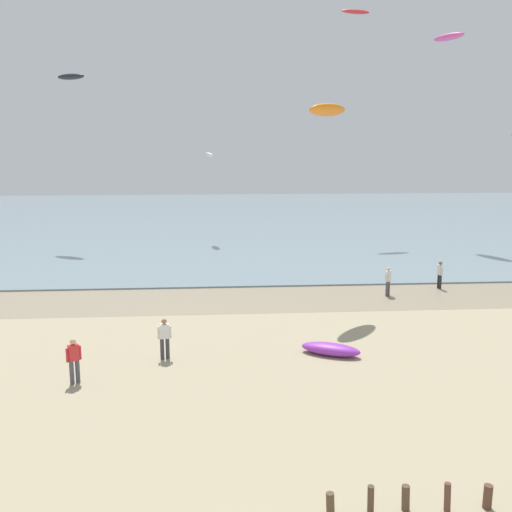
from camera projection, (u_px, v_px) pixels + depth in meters
The scene contains 12 objects.
wet_sand_strip at pixel (273, 299), 32.76m from camera, with size 120.00×5.71×0.01m, color gray.
sea at pixel (241, 218), 69.83m from camera, with size 160.00×70.00×0.10m, color gray.
person_nearest_camera at pixel (388, 280), 33.31m from camera, with size 0.40×0.46×1.71m.
person_by_waterline at pixel (440, 274), 34.98m from camera, with size 0.24×0.57×1.71m.
person_right_flank at pixel (74, 359), 20.93m from camera, with size 0.49×0.38×1.71m.
person_far_down_beach at pixel (165, 337), 23.35m from camera, with size 0.56×0.28×1.71m.
grounded_kite at pixel (331, 349), 23.92m from camera, with size 2.51×0.90×0.50m, color purple.
kite_aloft_0 at pixel (209, 155), 51.15m from camera, with size 2.08×0.67×0.33m, color white.
kite_aloft_2 at pixel (449, 37), 49.86m from camera, with size 3.45×1.11×0.55m, color #E54C99.
kite_aloft_4 at pixel (71, 77), 48.83m from camera, with size 2.91×0.93×0.47m, color black.
kite_aloft_5 at pixel (328, 110), 29.95m from camera, with size 3.19×1.02×0.51m, color orange.
kite_aloft_7 at pixel (356, 12), 52.64m from camera, with size 2.75×0.88×0.44m, color red.
Camera 1 is at (-3.30, -6.97, 8.54)m, focal length 40.28 mm.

